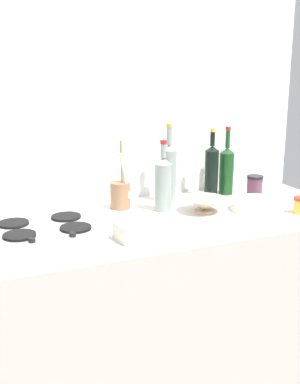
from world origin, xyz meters
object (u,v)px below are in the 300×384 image
wine_bottle_mid_left (212,170)px  butter_dish (138,231)px  plate_stack (256,205)px  wine_bottle_rightmost (169,172)px  wine_bottle_leftmost (163,183)px  utensil_crock (120,194)px  condiment_jar_rear (255,187)px  condiment_jar_front (300,205)px  mixing_bowl (204,204)px  stovetop_hob (44,229)px  wine_bottle_mid_right (226,170)px

wine_bottle_mid_left → butter_dish: size_ratio=2.13×
plate_stack → wine_bottle_rightmost: (-0.29, 0.28, 0.12)m
wine_bottle_leftmost → utensil_crock: (-0.16, 0.10, -0.06)m
wine_bottle_mid_left → wine_bottle_rightmost: 0.22m
wine_bottle_rightmost → condiment_jar_rear: 0.43m
wine_bottle_rightmost → condiment_jar_front: (0.44, -0.39, -0.11)m
wine_bottle_mid_left → wine_bottle_rightmost: bearing=178.7°
plate_stack → mixing_bowl: (-0.23, 0.07, 0.01)m
stovetop_hob → mixing_bowl: size_ratio=2.22×
wine_bottle_mid_left → condiment_jar_rear: wine_bottle_mid_left is taller
stovetop_hob → wine_bottle_mid_left: (0.85, 0.20, 0.12)m
wine_bottle_mid_left → mixing_bowl: bearing=-126.9°
stovetop_hob → condiment_jar_front: (1.06, -0.19, 0.02)m
mixing_bowl → butter_dish: same height
mixing_bowl → condiment_jar_rear: bearing=17.2°
wine_bottle_mid_left → wine_bottle_mid_right: size_ratio=1.00×
butter_dish → condiment_jar_front: 0.76m
utensil_crock → condiment_jar_rear: size_ratio=2.75×
wine_bottle_mid_right → wine_bottle_rightmost: size_ratio=0.91×
mixing_bowl → wine_bottle_mid_right: bearing=41.9°
plate_stack → utensil_crock: 0.60m
plate_stack → butter_dish: butter_dish is taller
utensil_crock → condiment_jar_rear: 0.65m
stovetop_hob → wine_bottle_rightmost: bearing=18.0°
butter_dish → wine_bottle_leftmost: bearing=50.5°
wine_bottle_mid_right → condiment_jar_rear: wine_bottle_mid_right is taller
plate_stack → wine_bottle_mid_left: size_ratio=0.67×
wine_bottle_leftmost → condiment_jar_rear: wine_bottle_leftmost is taller
wine_bottle_leftmost → condiment_jar_rear: 0.49m
condiment_jar_front → wine_bottle_mid_left: bearing=119.0°
plate_stack → utensil_crock: (-0.54, 0.27, 0.04)m
condiment_jar_front → condiment_jar_rear: (-0.04, 0.28, 0.02)m
stovetop_hob → wine_bottle_mid_right: bearing=12.8°
stovetop_hob → wine_bottle_leftmost: 0.56m
stovetop_hob → condiment_jar_front: size_ratio=5.75×
plate_stack → condiment_jar_front: (0.15, -0.11, 0.01)m
wine_bottle_leftmost → wine_bottle_rightmost: (0.08, 0.12, 0.02)m
stovetop_hob → condiment_jar_rear: 1.03m
mixing_bowl → condiment_jar_rear: size_ratio=1.71×
wine_bottle_leftmost → condiment_jar_front: (0.52, -0.28, -0.09)m
plate_stack → wine_bottle_mid_left: bearing=104.4°
wine_bottle_rightmost → utensil_crock: 0.26m
stovetop_hob → plate_stack: 0.92m
stovetop_hob → utensil_crock: 0.43m
wine_bottle_leftmost → utensil_crock: wine_bottle_leftmost is taller
wine_bottle_mid_left → mixing_bowl: 0.28m
butter_dish → stovetop_hob: bearing=146.2°
plate_stack → condiment_jar_rear: size_ratio=2.02×
wine_bottle_mid_left → condiment_jar_front: wine_bottle_mid_left is taller
stovetop_hob → wine_bottle_mid_left: wine_bottle_mid_left is taller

